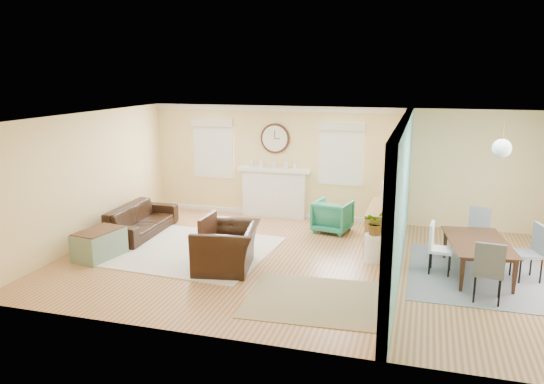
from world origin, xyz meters
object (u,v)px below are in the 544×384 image
(sofa, at_px, (140,220))
(green_chair, at_px, (333,216))
(credenza, at_px, (382,226))
(eames_chair, at_px, (227,247))
(dining_table, at_px, (479,258))

(sofa, height_order, green_chair, green_chair)
(credenza, bearing_deg, eames_chair, -140.88)
(dining_table, bearing_deg, eames_chair, 94.41)
(eames_chair, bearing_deg, green_chair, 142.89)
(sofa, bearing_deg, dining_table, -96.68)
(credenza, xyz_separation_m, dining_table, (1.71, -1.10, -0.10))
(green_chair, bearing_deg, eames_chair, 74.26)
(sofa, distance_m, green_chair, 4.09)
(green_chair, bearing_deg, dining_table, 158.66)
(dining_table, bearing_deg, sofa, 78.01)
(dining_table, bearing_deg, credenza, 49.28)
(dining_table, bearing_deg, green_chair, 49.48)
(sofa, height_order, dining_table, sofa)
(sofa, bearing_deg, credenza, -85.42)
(eames_chair, bearing_deg, dining_table, 92.22)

